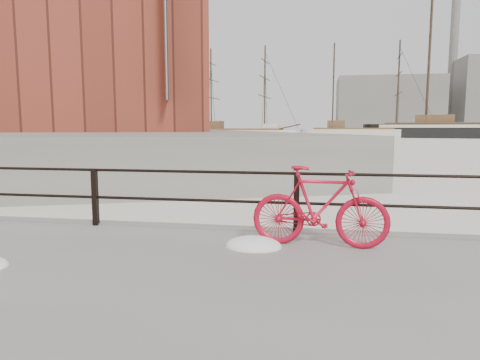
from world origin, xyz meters
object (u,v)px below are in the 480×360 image
at_px(bicycle, 320,207).
at_px(workboat_far, 76,143).
at_px(schooner_left, 238,138).
at_px(workboat_near, 61,150).
at_px(schooner_mid, 363,137).

height_order(bicycle, workboat_far, workboat_far).
height_order(schooner_left, workboat_far, schooner_left).
distance_m(schooner_left, workboat_near, 49.74).
distance_m(bicycle, workboat_near, 38.12).
bearing_deg(workboat_far, schooner_mid, -0.83).
relative_size(bicycle, workboat_near, 0.16).
xyz_separation_m(schooner_left, workboat_far, (-15.87, -33.18, 0.00)).
bearing_deg(schooner_left, schooner_mid, 19.31).
bearing_deg(workboat_near, workboat_far, 113.64).
height_order(bicycle, schooner_mid, schooner_mid).
height_order(workboat_near, workboat_far, same).
bearing_deg(bicycle, schooner_mid, 86.54).
height_order(bicycle, workboat_near, workboat_near).
height_order(schooner_mid, workboat_near, schooner_mid).
distance_m(workboat_near, workboat_far, 17.84).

